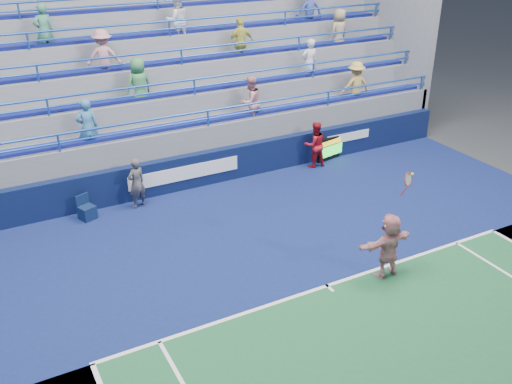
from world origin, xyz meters
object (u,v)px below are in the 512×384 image
judge_chair (87,212)px  ball_girl (315,145)px  line_judge (137,183)px  tennis_player (389,245)px  serve_speed_board (331,148)px

judge_chair → ball_girl: 7.77m
line_judge → ball_girl: (6.24, 0.09, 0.02)m
tennis_player → line_judge: size_ratio=1.70×
serve_speed_board → ball_girl: ball_girl is taller
line_judge → ball_girl: size_ratio=0.97×
line_judge → ball_girl: ball_girl is taller
tennis_player → line_judge: bearing=123.7°
judge_chair → serve_speed_board: bearing=2.6°
judge_chair → ball_girl: (7.74, 0.14, 0.56)m
serve_speed_board → judge_chair: bearing=-177.4°
tennis_player → ball_girl: tennis_player is taller
judge_chair → ball_girl: ball_girl is taller
judge_chair → line_judge: 1.60m
tennis_player → line_judge: (-4.15, 6.22, -0.05)m
serve_speed_board → ball_girl: bearing=-163.1°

